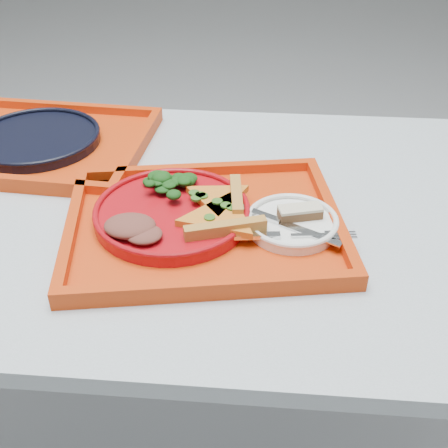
{
  "coord_description": "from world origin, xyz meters",
  "views": [
    {
      "loc": [
        0.21,
        -0.83,
        1.3
      ],
      "look_at": [
        0.14,
        -0.1,
        0.78
      ],
      "focal_mm": 45.0,
      "sensor_mm": 36.0,
      "label": 1
    }
  ],
  "objects_px": {
    "tray_main": "(204,227)",
    "navy_plate": "(37,140)",
    "dinner_plate": "(172,214)",
    "tray_far": "(38,146)",
    "dessert_bar": "(300,212)"
  },
  "relations": [
    {
      "from": "tray_main",
      "to": "navy_plate",
      "type": "distance_m",
      "value": 0.46
    },
    {
      "from": "tray_main",
      "to": "dinner_plate",
      "type": "bearing_deg",
      "value": 159.8
    },
    {
      "from": "tray_far",
      "to": "dessert_bar",
      "type": "xyz_separation_m",
      "value": [
        0.54,
        -0.25,
        0.03
      ]
    },
    {
      "from": "navy_plate",
      "to": "dessert_bar",
      "type": "height_order",
      "value": "dessert_bar"
    },
    {
      "from": "tray_far",
      "to": "navy_plate",
      "type": "bearing_deg",
      "value": -176.17
    },
    {
      "from": "tray_far",
      "to": "dessert_bar",
      "type": "distance_m",
      "value": 0.59
    },
    {
      "from": "tray_main",
      "to": "tray_far",
      "type": "bearing_deg",
      "value": 135.67
    },
    {
      "from": "dinner_plate",
      "to": "dessert_bar",
      "type": "relative_size",
      "value": 3.43
    },
    {
      "from": "tray_main",
      "to": "navy_plate",
      "type": "height_order",
      "value": "navy_plate"
    },
    {
      "from": "navy_plate",
      "to": "dessert_bar",
      "type": "relative_size",
      "value": 3.43
    },
    {
      "from": "tray_main",
      "to": "navy_plate",
      "type": "xyz_separation_m",
      "value": [
        -0.38,
        0.26,
        0.01
      ]
    },
    {
      "from": "dinner_plate",
      "to": "navy_plate",
      "type": "relative_size",
      "value": 1.0
    },
    {
      "from": "dessert_bar",
      "to": "navy_plate",
      "type": "bearing_deg",
      "value": 139.62
    },
    {
      "from": "tray_far",
      "to": "dessert_bar",
      "type": "relative_size",
      "value": 5.94
    },
    {
      "from": "tray_far",
      "to": "tray_main",
      "type": "bearing_deg",
      "value": -30.61
    }
  ]
}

